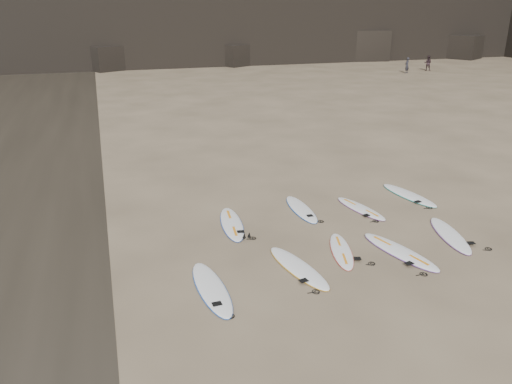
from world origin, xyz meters
TOP-DOWN VIEW (x-y plane):
  - ground at (0.00, 0.00)m, footprint 240.00×240.00m
  - surfboard_0 at (-4.66, -0.82)m, footprint 0.81×2.77m
  - surfboard_1 at (-2.22, -0.49)m, footprint 1.16×2.73m
  - surfboard_2 at (-0.69, 0.04)m, footprint 1.18×2.32m
  - surfboard_3 at (0.86, -0.50)m, footprint 1.32×2.83m
  - surfboard_4 at (2.91, -0.01)m, footprint 1.26×2.68m
  - surfboard_5 at (-3.20, 2.76)m, footprint 0.93×2.71m
  - surfboard_6 at (-0.62, 3.23)m, footprint 0.66×2.52m
  - surfboard_7 at (1.34, 2.68)m, footprint 1.06×2.44m
  - surfboard_8 at (3.64, 3.28)m, footprint 1.08×2.74m
  - person_a at (23.13, 33.33)m, footprint 0.67×0.61m
  - person_b at (26.40, 34.48)m, footprint 0.94×0.92m

SIDE VIEW (x-z plane):
  - ground at x=0.00m, z-range 0.00..0.00m
  - surfboard_2 at x=-0.69m, z-range 0.00..0.08m
  - surfboard_7 at x=1.34m, z-range 0.00..0.09m
  - surfboard_6 at x=-0.62m, z-range 0.00..0.09m
  - surfboard_4 at x=2.91m, z-range 0.00..0.09m
  - surfboard_1 at x=-2.22m, z-range 0.00..0.10m
  - surfboard_5 at x=-3.20m, z-range 0.00..0.10m
  - surfboard_8 at x=3.64m, z-range 0.00..0.10m
  - surfboard_0 at x=-4.66m, z-range 0.00..0.10m
  - surfboard_3 at x=0.86m, z-range 0.00..0.10m
  - person_b at x=26.40m, z-range 0.00..1.53m
  - person_a at x=23.13m, z-range 0.00..1.55m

